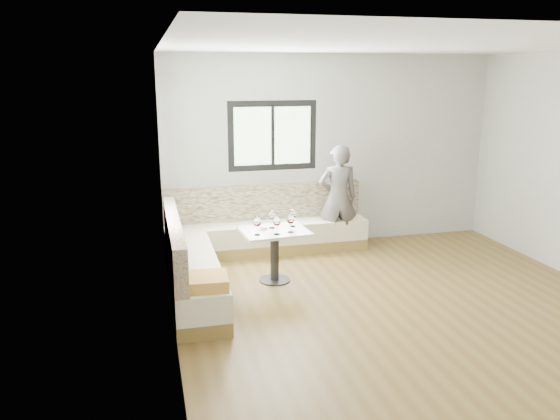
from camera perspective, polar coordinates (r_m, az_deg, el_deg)
The scene contains 10 objects.
room at distance 5.94m, azimuth 12.37°, elevation 2.99°, with size 5.01×5.01×2.81m.
banquette at distance 7.19m, azimuth -4.52°, elevation -3.67°, with size 2.90×2.80×0.95m.
table at distance 6.73m, azimuth -0.57°, elevation -3.47°, with size 0.85×0.69×0.66m.
person at distance 7.94m, azimuth 6.09°, elevation 1.29°, with size 0.56×0.37×1.54m, color #575051.
olive_ramekin at distance 6.72m, azimuth -1.74°, elevation -1.84°, with size 0.10×0.10×0.04m.
wine_glass_a at distance 6.44m, azimuth -2.40°, elevation -1.31°, with size 0.10×0.10×0.22m.
wine_glass_b at distance 6.46m, azimuth -0.33°, elevation -1.25°, with size 0.10×0.10×0.22m.
wine_glass_c at distance 6.55m, azimuth 1.11°, elevation -1.04°, with size 0.10×0.10×0.22m.
wine_glass_d at distance 6.72m, azimuth -0.83°, elevation -0.63°, with size 0.10×0.10×0.22m.
wine_glass_e at distance 6.80m, azimuth 1.34°, elevation -0.47°, with size 0.10×0.10×0.22m.
Camera 1 is at (-2.69, -5.14, 2.53)m, focal length 35.00 mm.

